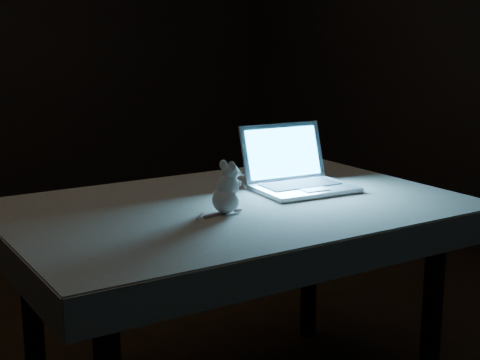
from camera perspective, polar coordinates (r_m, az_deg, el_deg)
table at (r=2.32m, az=-0.46°, el=-10.65°), size 1.34×0.88×0.71m
tablecloth at (r=2.16m, az=-1.50°, el=-3.60°), size 1.52×1.10×0.10m
laptop at (r=2.35m, az=5.37°, el=1.70°), size 0.35×0.31×0.22m
plush_mouse at (r=2.07m, az=-1.20°, el=-0.62°), size 0.13×0.13×0.16m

